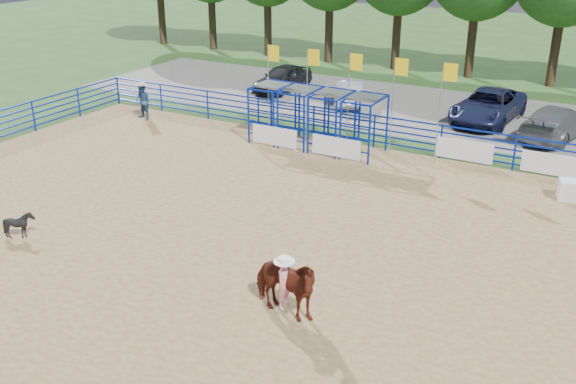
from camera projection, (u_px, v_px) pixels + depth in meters
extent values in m
plane|color=#305321|center=(254.00, 236.00, 20.50)|extent=(120.00, 120.00, 0.00)
cube|color=#9A794D|center=(254.00, 236.00, 20.49)|extent=(30.00, 20.00, 0.02)
cube|color=slate|center=(423.00, 110.00, 34.16)|extent=(40.00, 10.00, 0.01)
imported|color=#612313|center=(284.00, 286.00, 15.99)|extent=(2.17, 1.18, 1.75)
imported|color=#AB182C|center=(284.00, 261.00, 15.71)|extent=(0.37, 0.51, 1.31)
cylinder|color=white|center=(284.00, 236.00, 15.45)|extent=(0.54, 0.54, 0.12)
imported|color=black|center=(19.00, 225.00, 20.19)|extent=(0.93, 0.86, 0.90)
imported|color=navy|center=(143.00, 102.00, 32.19)|extent=(0.95, 0.79, 1.80)
cylinder|color=tan|center=(141.00, 84.00, 31.84)|extent=(0.56, 0.56, 0.11)
imported|color=black|center=(283.00, 78.00, 37.71)|extent=(2.11, 4.55, 1.51)
imported|color=gray|center=(350.00, 92.00, 35.02)|extent=(2.85, 4.37, 1.36)
imported|color=#161A38|center=(488.00, 106.00, 31.93)|extent=(3.05, 5.83, 1.57)
imported|color=#515154|center=(556.00, 122.00, 29.46)|extent=(3.14, 5.45, 1.49)
cube|color=white|center=(274.00, 136.00, 28.24)|extent=(2.20, 0.04, 0.85)
cube|color=white|center=(336.00, 147.00, 26.89)|extent=(2.20, 0.04, 0.85)
cube|color=white|center=(464.00, 150.00, 26.49)|extent=(2.40, 0.04, 0.85)
cube|color=white|center=(553.00, 165.00, 24.92)|extent=(2.40, 0.04, 0.85)
cylinder|color=#3F2B19|center=(162.00, 14.00, 51.69)|extent=(0.56, 0.56, 4.80)
cylinder|color=#3F2B19|center=(212.00, 18.00, 49.45)|extent=(0.56, 0.56, 4.80)
cylinder|color=#3F2B19|center=(268.00, 22.00, 47.20)|extent=(0.56, 0.56, 4.80)
cylinder|color=#3F2B19|center=(329.00, 28.00, 44.95)|extent=(0.56, 0.56, 4.80)
cylinder|color=#3F2B19|center=(397.00, 33.00, 42.71)|extent=(0.56, 0.56, 4.80)
cylinder|color=#3F2B19|center=(472.00, 39.00, 40.46)|extent=(0.56, 0.56, 4.80)
cylinder|color=#3F2B19|center=(556.00, 46.00, 38.22)|extent=(0.56, 0.56, 4.80)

